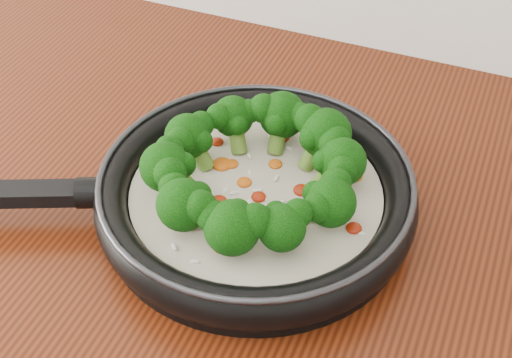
% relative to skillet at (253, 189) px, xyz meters
% --- Properties ---
extents(skillet, '(0.54, 0.43, 0.10)m').
position_rel_skillet_xyz_m(skillet, '(0.00, 0.00, 0.00)').
color(skillet, black).
rests_on(skillet, counter).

